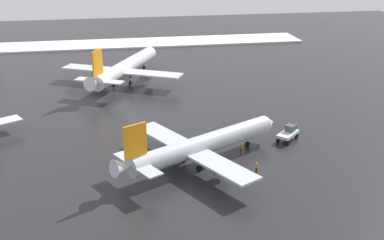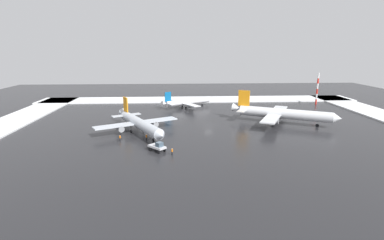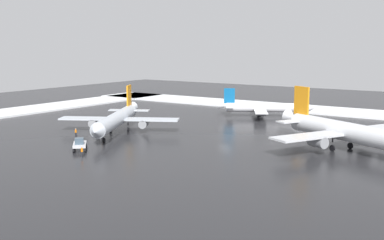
% 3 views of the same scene
% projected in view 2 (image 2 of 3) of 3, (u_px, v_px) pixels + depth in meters
% --- Properties ---
extents(ground_plane, '(240.00, 240.00, 0.00)m').
position_uv_depth(ground_plane, '(209.00, 125.00, 98.77)').
color(ground_plane, '#232326').
extents(snow_bank_far, '(152.00, 16.00, 0.49)m').
position_uv_depth(snow_bank_far, '(198.00, 99.00, 147.26)').
color(snow_bank_far, white).
rests_on(snow_bank_far, ground_plane).
extents(snow_bank_right, '(14.00, 116.00, 0.49)m').
position_uv_depth(snow_bank_right, '(0.00, 127.00, 95.30)').
color(snow_bank_right, white).
rests_on(snow_bank_right, ground_plane).
extents(airplane_far_rear, '(24.56, 28.78, 9.31)m').
position_uv_depth(airplane_far_rear, '(139.00, 123.00, 88.80)').
color(airplane_far_rear, silver).
rests_on(airplane_far_rear, ground_plane).
extents(airplane_parked_starboard, '(32.82, 27.98, 10.55)m').
position_uv_depth(airplane_parked_starboard, '(282.00, 114.00, 100.16)').
color(airplane_parked_starboard, silver).
rests_on(airplane_parked_starboard, ground_plane).
extents(airplane_distant_tail, '(22.65, 19.37, 7.43)m').
position_uv_depth(airplane_distant_tail, '(187.00, 102.00, 127.73)').
color(airplane_distant_tail, white).
rests_on(airplane_distant_tail, ground_plane).
extents(pushback_tug, '(4.79, 4.83, 2.50)m').
position_uv_depth(pushback_tug, '(158.00, 146.00, 73.48)').
color(pushback_tug, silver).
rests_on(pushback_tug, ground_plane).
extents(ground_crew_near_tug, '(0.36, 0.36, 1.71)m').
position_uv_depth(ground_crew_near_tug, '(146.00, 137.00, 82.50)').
color(ground_crew_near_tug, black).
rests_on(ground_crew_near_tug, ground_plane).
extents(ground_crew_mid_apron, '(0.36, 0.36, 1.71)m').
position_uv_depth(ground_crew_mid_apron, '(172.00, 151.00, 71.00)').
color(ground_crew_mid_apron, black).
rests_on(ground_crew_mid_apron, ground_plane).
extents(ground_crew_beside_wing, '(0.36, 0.36, 1.71)m').
position_uv_depth(ground_crew_beside_wing, '(120.00, 138.00, 81.75)').
color(ground_crew_beside_wing, black).
rests_on(ground_crew_beside_wing, ground_plane).
extents(antenna_mast, '(0.70, 0.70, 14.13)m').
position_uv_depth(antenna_mast, '(317.00, 89.00, 134.27)').
color(antenna_mast, red).
rests_on(antenna_mast, ground_plane).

